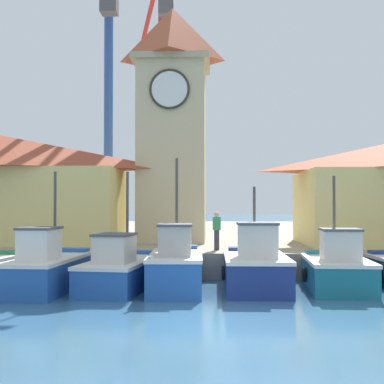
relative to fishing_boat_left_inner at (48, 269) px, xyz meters
name	(u,v)px	position (x,y,z in m)	size (l,w,h in m)	color
ground_plane	(224,326)	(5.95, -5.07, -0.75)	(300.00, 300.00, 0.00)	#386689
quay_wharf	(218,236)	(5.95, 22.92, -0.23)	(120.00, 40.00, 1.03)	#9E937F
fishing_boat_left_inner	(48,269)	(0.00, 0.00, 0.00)	(2.04, 4.97, 4.14)	#2356A8
fishing_boat_mid_left	(121,270)	(2.44, 0.59, -0.08)	(2.53, 5.32, 4.17)	#2356A8
fishing_boat_center	(176,267)	(4.38, 0.37, 0.05)	(2.01, 4.76, 4.63)	#2356A8
fishing_boat_mid_right	(256,267)	(7.15, 0.51, 0.04)	(2.26, 4.58, 3.60)	navy
fishing_boat_right_inner	(337,269)	(9.95, 0.57, -0.03)	(2.29, 4.21, 3.99)	#196B7F
clock_tower	(172,118)	(3.54, 9.34, 6.71)	(3.88, 3.88, 13.76)	beige
warehouse_left	(0,188)	(-5.00, 8.15, 3.05)	(12.46, 5.55, 5.40)	#E5D17A
port_crane_near	(161,129)	(1.87, 20.27, 7.69)	(3.63, 9.22, 19.71)	maroon
port_crane_far	(108,134)	(-0.95, 15.09, 6.62)	(2.65, 8.65, 16.51)	navy
dock_worker_near_tower	(217,230)	(5.81, 4.45, 1.13)	(0.34, 0.22, 1.62)	#33333D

